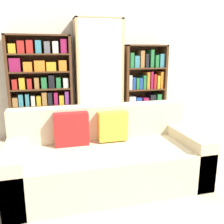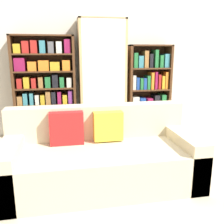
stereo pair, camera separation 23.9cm
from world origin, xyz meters
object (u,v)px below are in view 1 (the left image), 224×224
bookshelf_left (41,89)px  display_cabinet (99,80)px  wine_bottle (128,135)px  bookshelf_right (144,91)px  couch (106,158)px

bookshelf_left → display_cabinet: bearing=-1.0°
display_cabinet → wine_bottle: 1.06m
bookshelf_right → wine_bottle: size_ratio=4.10×
display_cabinet → bookshelf_right: bearing=1.1°
couch → display_cabinet: 1.81m
bookshelf_left → display_cabinet: display_cabinet is taller
bookshelf_left → display_cabinet: (0.94, -0.02, 0.13)m
wine_bottle → display_cabinet: bearing=116.9°
couch → bookshelf_left: size_ratio=1.22×
display_cabinet → bookshelf_left: bearing=179.0°
bookshelf_left → wine_bottle: 1.56m
couch → display_cabinet: display_cabinet is taller
bookshelf_left → wine_bottle: bearing=-27.0°
bookshelf_left → bookshelf_right: bookshelf_left is taller
bookshelf_left → wine_bottle: size_ratio=4.48×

